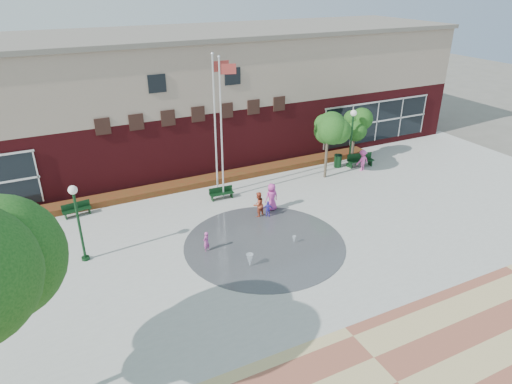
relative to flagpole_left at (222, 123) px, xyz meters
name	(u,v)px	position (x,y,z in m)	size (l,w,h in m)	color
ground	(294,275)	(-0.27, -9.05, -4.87)	(120.00, 120.00, 0.00)	#666056
plaza_concrete	(256,235)	(-0.27, -5.05, -4.86)	(46.00, 18.00, 0.01)	#A8A8A0
paver_band	(397,382)	(-0.27, -16.05, -4.86)	(46.00, 6.00, 0.01)	#9A533E
splash_pad	(264,244)	(-0.27, -6.05, -4.86)	(8.40, 8.40, 0.01)	#383A3D
library_building	(175,97)	(-0.27, 8.43, -0.22)	(44.40, 10.40, 9.20)	#540F14
flower_bed	(206,184)	(-0.27, 2.55, -4.87)	(26.00, 1.20, 0.40)	maroon
flagpole_left	(222,123)	(0.00, 0.00, 0.00)	(1.00, 0.35, 8.74)	silver
flagpole_right	(216,119)	(-0.11, 0.72, 0.06)	(1.09, 0.18, 8.82)	silver
lamp_left	(77,215)	(-8.85, -3.41, -2.37)	(0.43, 0.43, 4.03)	#103317
lamp_right	(352,132)	(10.23, 0.77, -2.23)	(0.45, 0.45, 4.25)	#103317
bench_left	(77,212)	(-8.62, 1.56, -4.61)	(1.65, 0.64, 0.81)	#103317
bench_mid	(222,195)	(-0.22, -0.11, -4.62)	(1.55, 0.51, 0.77)	#103317
bench_right	(360,163)	(10.94, 0.36, -4.55)	(2.01, 0.87, 0.98)	#103317
trash_can	(338,161)	(9.41, 1.02, -4.38)	(0.58, 0.58, 0.96)	#103317
tree_mid	(328,133)	(7.51, -0.14, -1.67)	(2.60, 2.60, 4.39)	#3F3529
tree_small_right	(355,123)	(11.32, 1.84, -1.97)	(2.32, 2.32, 3.97)	#3F3529
water_jet_a	(250,267)	(-1.85, -7.56, -4.87)	(0.35, 0.35, 0.68)	white
water_jet_b	(294,244)	(1.13, -6.69, -4.87)	(0.19, 0.19, 0.43)	white
child_splash	(206,242)	(-3.21, -5.32, -4.31)	(0.40, 0.27, 1.11)	#C1489C
adult_red	(258,204)	(0.81, -3.15, -4.10)	(0.74, 0.58, 1.53)	#BE492C
adult_pink	(272,197)	(1.89, -2.79, -4.02)	(0.83, 0.54, 1.70)	#C93C9D
child_blue	(268,209)	(1.28, -3.48, -4.37)	(0.59, 0.25, 1.01)	#4538C7
person_bench	(362,160)	(10.60, -0.25, -4.09)	(1.00, 0.58, 1.55)	#E84EAE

